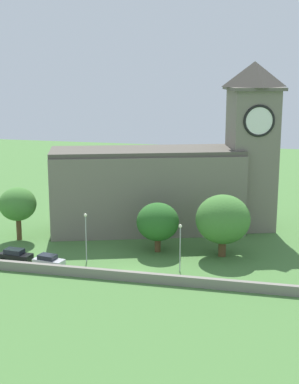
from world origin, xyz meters
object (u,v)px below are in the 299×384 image
object	(u,v)px
car_silver	(49,261)
streetlamp_west_mid	(86,230)
church	(175,178)
streetlamp_central	(180,240)
car_black	(16,255)
tree_riverside_east	(18,204)
tree_churchyard	(158,222)
tree_riverside_west	(223,219)

from	to	relation	value
car_silver	streetlamp_west_mid	distance (m)	6.39
church	streetlamp_central	xyz separation A→B (m)	(4.40, -18.75, -4.14)
car_black	tree_riverside_east	bearing A→B (deg)	113.14
church	car_silver	world-z (taller)	church
church	car_silver	size ratio (longest dim) A/B	8.48
church	tree_riverside_east	size ratio (longest dim) A/B	4.53
streetlamp_west_mid	tree_churchyard	distance (m)	10.63
car_black	tree_riverside_west	bearing A→B (deg)	17.81
car_silver	church	bearing A→B (deg)	58.43
car_black	streetlamp_central	size ratio (longest dim) A/B	0.72
car_black	tree_churchyard	world-z (taller)	tree_churchyard
streetlamp_central	tree_riverside_west	distance (m)	8.79
car_silver	tree_riverside_west	xyz separation A→B (m)	(21.88, 9.61, 4.49)
tree_churchyard	tree_riverside_west	world-z (taller)	tree_riverside_west
streetlamp_west_mid	tree_riverside_west	size ratio (longest dim) A/B	0.78
church	tree_churchyard	bearing A→B (deg)	-90.82
church	streetlamp_central	distance (m)	19.70
streetlamp_west_mid	tree_riverside_west	xyz separation A→B (m)	(17.63, 6.62, 0.77)
tree_riverside_east	tree_riverside_west	bearing A→B (deg)	-0.76
streetlamp_west_mid	tree_churchyard	world-z (taller)	tree_churchyard
church	tree_riverside_west	bearing A→B (deg)	-51.51
church	streetlamp_west_mid	size ratio (longest dim) A/B	5.44
streetlamp_west_mid	tree_churchyard	xyz separation A→B (m)	(8.45, 6.44, -0.15)
church	car_black	world-z (taller)	church
car_silver	car_black	bearing A→B (deg)	170.11
church	streetlamp_central	world-z (taller)	church
car_silver	streetlamp_central	xyz separation A→B (m)	(17.27, 2.20, 3.48)
church	streetlamp_central	size ratio (longest dim) A/B	5.79
tree_riverside_east	church	bearing A→B (deg)	26.43
streetlamp_central	tree_churchyard	xyz separation A→B (m)	(-4.57, 7.23, 0.09)
streetlamp_west_mid	tree_churchyard	bearing A→B (deg)	37.31
car_silver	tree_riverside_east	xyz separation A→B (m)	(-9.10, 10.02, 4.72)
tree_riverside_east	tree_churchyard	bearing A→B (deg)	-1.56
streetlamp_central	tree_riverside_east	size ratio (longest dim) A/B	0.78
tree_riverside_west	church	bearing A→B (deg)	128.49
car_black	streetlamp_central	world-z (taller)	streetlamp_central
church	car_silver	xyz separation A→B (m)	(-12.87, -20.94, -7.62)
car_silver	tree_churchyard	size ratio (longest dim) A/B	0.61
church	car_silver	bearing A→B (deg)	-121.57
church	car_silver	distance (m)	25.74
car_silver	streetlamp_west_mid	world-z (taller)	streetlamp_west_mid
tree_riverside_west	car_black	bearing A→B (deg)	-162.19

